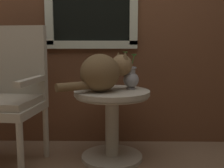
{
  "coord_description": "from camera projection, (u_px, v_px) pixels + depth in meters",
  "views": [
    {
      "loc": [
        0.2,
        -1.87,
        0.9
      ],
      "look_at": [
        0.17,
        0.25,
        0.6
      ],
      "focal_mm": 44.91,
      "sensor_mm": 36.0,
      "label": 1
    }
  ],
  "objects": [
    {
      "name": "cat",
      "position": [
        103.0,
        72.0,
        2.09
      ],
      "size": [
        0.55,
        0.41,
        0.29
      ],
      "color": "brown",
      "rests_on": "wicker_side_table"
    },
    {
      "name": "wicker_chair",
      "position": [
        7.0,
        91.0,
        2.08
      ],
      "size": [
        0.57,
        0.54,
        1.04
      ],
      "color": "#B2A893",
      "rests_on": "ground_plane"
    },
    {
      "name": "pewter_vase_with_ivy",
      "position": [
        131.0,
        77.0,
        2.2
      ],
      "size": [
        0.13,
        0.12,
        0.29
      ],
      "color": "#99999E",
      "rests_on": "wicker_side_table"
    },
    {
      "name": "wicker_side_table",
      "position": [
        112.0,
        113.0,
        2.17
      ],
      "size": [
        0.58,
        0.58,
        0.55
      ],
      "color": "#B2A893",
      "rests_on": "ground_plane"
    }
  ]
}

